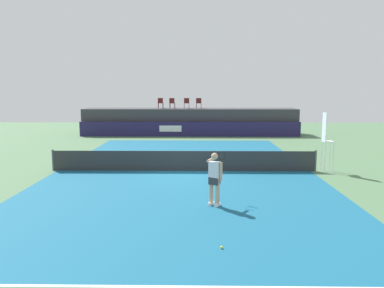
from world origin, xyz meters
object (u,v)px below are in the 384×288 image
Objects in this scene: spectator_chair_center at (187,103)px; spectator_chair_left at (172,103)px; spectator_chair_right at (199,103)px; net_post_near at (53,160)px; net_post_far at (315,161)px; spectator_chair_far_left at (161,103)px; umpire_chair at (326,138)px; tennis_ball at (222,247)px; tennis_player at (215,177)px.

spectator_chair_left is at bearing -172.84° from spectator_chair_center.
spectator_chair_right is 16.88m from net_post_near.
spectator_chair_far_left is at bearing 119.52° from net_post_far.
spectator_chair_left is 0.32× the size of umpire_chair.
spectator_chair_center is 0.89× the size of net_post_far.
spectator_chair_center is at bearing 114.36° from umpire_chair.
umpire_chair is 10.67m from tennis_ball.
tennis_player is 26.03× the size of tennis_ball.
umpire_chair is (9.18, -15.46, -1.11)m from spectator_chair_far_left.
tennis_ball is at bearing -81.19° from spectator_chair_far_left.
spectator_chair_right is at bearing 91.22° from tennis_ball.
spectator_chair_left is 1.00× the size of spectator_chair_center.
spectator_chair_center is 16.84m from umpire_chair.
spectator_chair_left is at bearing -16.59° from spectator_chair_far_left.
spectator_chair_far_left is 21.38m from tennis_player.
spectator_chair_center is 20.95m from tennis_player.
tennis_player is (2.76, -20.67, -1.73)m from spectator_chair_left.
spectator_chair_far_left is 1.00× the size of spectator_chair_left.
spectator_chair_right is at bearing -3.72° from spectator_chair_center.
spectator_chair_left is 0.89× the size of net_post_near.
net_post_far is at bearing -70.27° from spectator_chair_right.
umpire_chair is at bearing -1.15° from net_post_far.
spectator_chair_center is at bearing 7.16° from spectator_chair_left.
tennis_ball is (7.46, -9.09, -0.46)m from net_post_near.
spectator_chair_left is 0.50× the size of tennis_player.
spectator_chair_far_left is 1.00× the size of spectator_chair_right.
umpire_chair is 2.76× the size of net_post_far.
spectator_chair_center reaches higher than net_post_far.
umpire_chair is 12.88m from net_post_near.
spectator_chair_far_left is 16.03m from net_post_near.
net_post_far is (8.75, -15.45, -2.19)m from spectator_chair_far_left.
spectator_chair_far_left is at bearing 176.23° from spectator_chair_right.
umpire_chair reaches higher than net_post_far.
umpire_chair is at bearing -0.04° from net_post_near.
net_post_far is at bearing 178.85° from umpire_chair.
spectator_chair_far_left is 13.06× the size of tennis_ball.
spectator_chair_right reaches higher than tennis_player.
spectator_chair_center is at bearing 68.91° from net_post_near.
net_post_near is at bearing 180.00° from net_post_far.
spectator_chair_far_left is at bearing 163.41° from spectator_chair_left.
umpire_chair is at bearing 45.61° from tennis_player.
spectator_chair_far_left reaches higher than tennis_ball.
umpire_chair is 40.59× the size of tennis_ball.
umpire_chair is 1.56× the size of tennis_player.
net_post_far is (-0.43, 0.01, -1.09)m from umpire_chair.
spectator_chair_left is at bearing 118.30° from umpire_chair.
spectator_chair_right is at bearing 109.73° from net_post_far.
spectator_chair_center reaches higher than tennis_player.
spectator_chair_left reaches higher than tennis_player.
tennis_player is at bearing -82.39° from spectator_chair_left.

